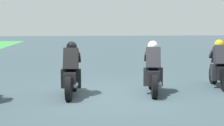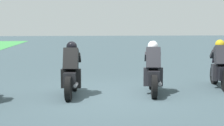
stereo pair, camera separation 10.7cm
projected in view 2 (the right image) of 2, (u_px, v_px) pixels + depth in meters
name	position (u px, v px, depth m)	size (l,w,h in m)	color
ground_plane	(109.00, 95.00, 9.54)	(120.00, 120.00, 0.00)	#384A51
rider_lane_a	(220.00, 68.00, 10.59)	(2.04, 0.60, 1.51)	black
rider_lane_b	(153.00, 72.00, 9.68)	(2.03, 0.61, 1.51)	black
rider_lane_c	(72.00, 73.00, 9.38)	(2.04, 0.57, 1.51)	black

